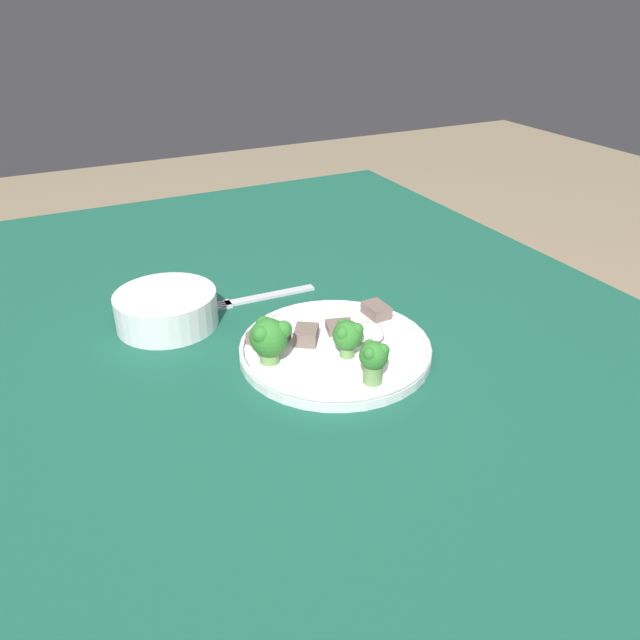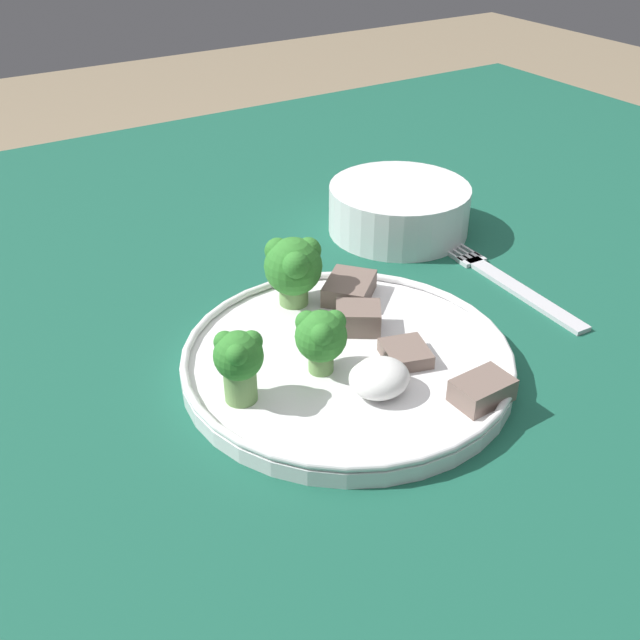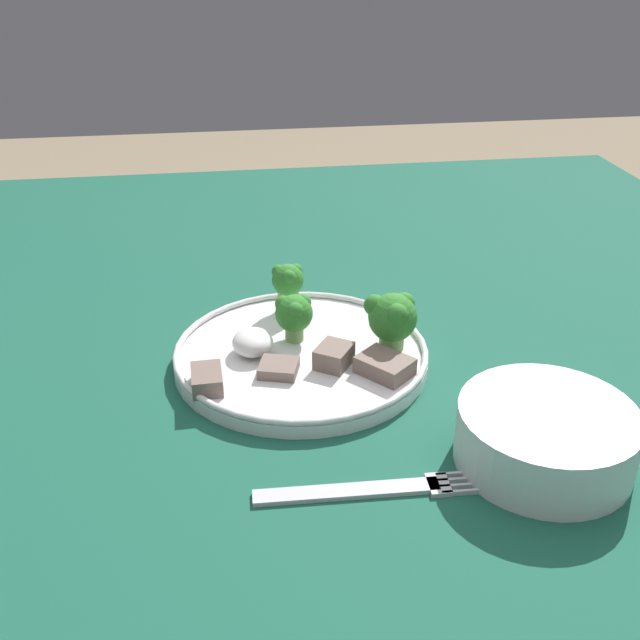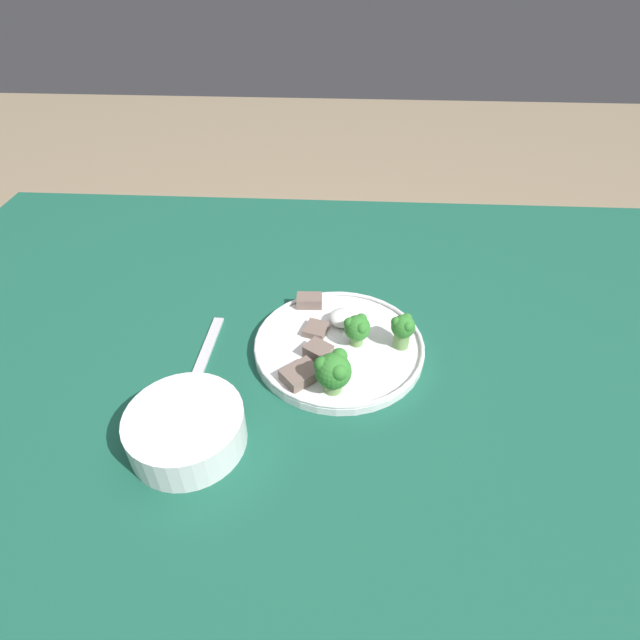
% 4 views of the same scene
% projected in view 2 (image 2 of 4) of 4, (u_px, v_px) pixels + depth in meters
% --- Properties ---
extents(table, '(1.36, 1.09, 0.76)m').
position_uv_depth(table, '(347.00, 392.00, 0.67)').
color(table, '#195642').
rests_on(table, ground_plane).
extents(dinner_plate, '(0.24, 0.24, 0.02)m').
position_uv_depth(dinner_plate, '(347.00, 360.00, 0.54)').
color(dinner_plate, white).
rests_on(dinner_plate, table).
extents(fork, '(0.03, 0.19, 0.00)m').
position_uv_depth(fork, '(503.00, 280.00, 0.66)').
color(fork, silver).
rests_on(fork, table).
extents(cream_bowl, '(0.14, 0.14, 0.05)m').
position_uv_depth(cream_bowl, '(399.00, 210.00, 0.73)').
color(cream_bowl, white).
rests_on(cream_bowl, table).
extents(broccoli_floret_near_rim_left, '(0.04, 0.04, 0.05)m').
position_uv_depth(broccoli_floret_near_rim_left, '(321.00, 336.00, 0.51)').
color(broccoli_floret_near_rim_left, '#709E56').
rests_on(broccoli_floret_near_rim_left, dinner_plate).
extents(broccoli_floret_center_left, '(0.05, 0.05, 0.06)m').
position_uv_depth(broccoli_floret_center_left, '(293.00, 266.00, 0.59)').
color(broccoli_floret_center_left, '#709E56').
rests_on(broccoli_floret_center_left, dinner_plate).
extents(broccoli_floret_back_left, '(0.03, 0.03, 0.05)m').
position_uv_depth(broccoli_floret_back_left, '(239.00, 360.00, 0.49)').
color(broccoli_floret_back_left, '#709E56').
rests_on(broccoli_floret_back_left, dinner_plate).
extents(meat_slice_front_slice, '(0.04, 0.04, 0.01)m').
position_uv_depth(meat_slice_front_slice, '(406.00, 353.00, 0.54)').
color(meat_slice_front_slice, '#756056').
rests_on(meat_slice_front_slice, dinner_plate).
extents(meat_slice_middle_slice, '(0.06, 0.06, 0.02)m').
position_uv_depth(meat_slice_middle_slice, '(353.00, 288.00, 0.61)').
color(meat_slice_middle_slice, '#756056').
rests_on(meat_slice_middle_slice, dinner_plate).
extents(meat_slice_rear_slice, '(0.04, 0.04, 0.02)m').
position_uv_depth(meat_slice_rear_slice, '(358.00, 318.00, 0.57)').
color(meat_slice_rear_slice, '#756056').
rests_on(meat_slice_rear_slice, dinner_plate).
extents(meat_slice_edge_slice, '(0.04, 0.03, 0.02)m').
position_uv_depth(meat_slice_edge_slice, '(477.00, 392.00, 0.49)').
color(meat_slice_edge_slice, '#756056').
rests_on(meat_slice_edge_slice, dinner_plate).
extents(sauce_dollop, '(0.04, 0.04, 0.02)m').
position_uv_depth(sauce_dollop, '(379.00, 378.00, 0.50)').
color(sauce_dollop, white).
rests_on(sauce_dollop, dinner_plate).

